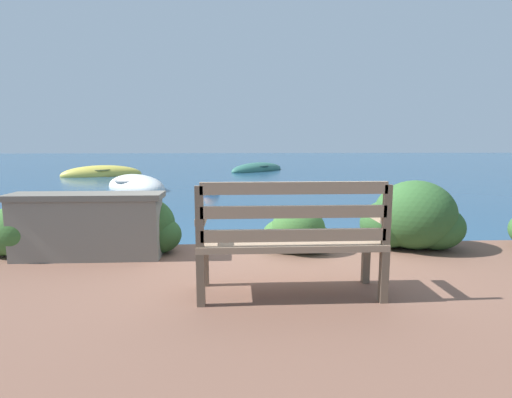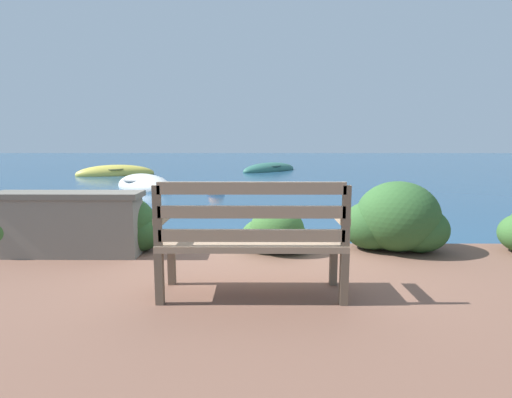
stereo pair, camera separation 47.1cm
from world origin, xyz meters
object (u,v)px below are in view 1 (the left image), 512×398
at_px(rowboat_nearest, 136,187).
at_px(rowboat_mid, 102,174).
at_px(park_bench, 291,236).
at_px(rowboat_far, 257,170).
at_px(mooring_buoy, 211,190).

bearing_deg(rowboat_nearest, rowboat_mid, -15.05).
bearing_deg(park_bench, rowboat_far, 82.00).
bearing_deg(rowboat_far, mooring_buoy, 31.53).
height_order(park_bench, rowboat_nearest, park_bench).
bearing_deg(rowboat_mid, park_bench, -87.05).
xyz_separation_m(rowboat_mid, mooring_buoy, (4.71, -5.53, 0.02)).
height_order(rowboat_far, mooring_buoy, rowboat_far).
bearing_deg(rowboat_nearest, mooring_buoy, -157.50).
bearing_deg(park_bench, mooring_buoy, 92.22).
bearing_deg(mooring_buoy, rowboat_far, 77.74).
height_order(park_bench, rowboat_mid, park_bench).
distance_m(rowboat_nearest, rowboat_far, 7.90).
relative_size(rowboat_far, mooring_buoy, 6.14).
xyz_separation_m(park_bench, mooring_buoy, (-1.11, 7.84, -0.62)).
distance_m(rowboat_nearest, rowboat_mid, 5.15).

